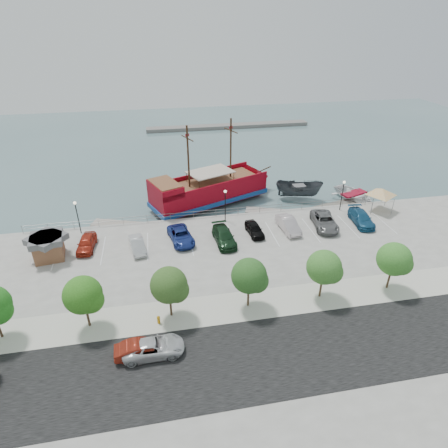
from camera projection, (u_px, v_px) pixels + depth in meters
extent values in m
plane|color=#49686C|center=(236.00, 254.00, 43.67)|extent=(160.00, 160.00, 0.00)
cube|color=gray|center=(300.00, 418.00, 25.46)|extent=(100.00, 58.00, 1.20)
cube|color=black|center=(278.00, 354.00, 29.45)|extent=(100.00, 8.00, 0.04)
cube|color=beige|center=(258.00, 304.00, 34.60)|extent=(100.00, 4.00, 0.05)
cylinder|color=slate|center=(223.00, 209.00, 49.41)|extent=(50.00, 0.06, 0.06)
cylinder|color=slate|center=(223.00, 212.00, 49.60)|extent=(50.00, 0.06, 0.06)
cube|color=slate|center=(228.00, 126.00, 92.25)|extent=(40.00, 3.00, 0.80)
cube|color=maroon|center=(209.00, 191.00, 54.29)|extent=(17.61, 11.35, 2.74)
cube|color=navy|center=(209.00, 197.00, 54.73)|extent=(18.03, 11.76, 0.63)
cone|color=maroon|center=(260.00, 178.00, 58.72)|extent=(5.06, 5.97, 5.06)
cube|color=maroon|center=(165.00, 188.00, 49.99)|extent=(4.95, 6.09, 1.48)
cube|color=brown|center=(165.00, 183.00, 49.61)|extent=(4.59, 5.62, 0.13)
cube|color=brown|center=(212.00, 181.00, 53.85)|extent=(14.45, 9.55, 0.16)
cube|color=maroon|center=(200.00, 175.00, 55.29)|extent=(15.67, 6.67, 0.74)
cube|color=maroon|center=(219.00, 186.00, 51.59)|extent=(15.67, 6.67, 0.74)
cylinder|color=#382111|center=(231.00, 149.00, 53.27)|extent=(0.33, 0.33, 8.65)
cylinder|color=#382111|center=(188.00, 158.00, 50.00)|extent=(0.33, 0.33, 8.65)
cylinder|color=#382111|center=(231.00, 131.00, 51.98)|extent=(1.35, 2.98, 0.15)
cylinder|color=#382111|center=(187.00, 138.00, 48.71)|extent=(1.35, 2.98, 0.15)
cube|color=beige|center=(210.00, 172.00, 52.95)|extent=(7.19, 6.05, 0.13)
cylinder|color=#382111|center=(264.00, 169.00, 58.45)|extent=(2.49, 1.16, 0.62)
imported|color=#3B3F44|center=(299.00, 191.00, 56.06)|extent=(7.37, 4.78, 2.67)
imported|color=white|center=(353.00, 196.00, 56.06)|extent=(6.66, 7.81, 1.37)
cube|color=gray|center=(118.00, 225.00, 49.25)|extent=(7.19, 4.15, 0.40)
cube|color=gray|center=(268.00, 212.00, 52.54)|extent=(6.61, 3.89, 0.36)
cube|color=#6B665B|center=(336.00, 206.00, 54.16)|extent=(7.18, 3.67, 0.39)
cube|color=brown|center=(49.00, 249.00, 40.76)|extent=(3.29, 3.29, 2.13)
cube|color=#565558|center=(46.00, 239.00, 40.12)|extent=(3.73, 3.73, 0.68)
cylinder|color=slate|center=(366.00, 198.00, 52.05)|extent=(0.09, 0.09, 2.29)
cylinder|color=slate|center=(386.00, 198.00, 51.92)|extent=(0.09, 0.09, 2.29)
cylinder|color=slate|center=(372.00, 206.00, 49.69)|extent=(0.09, 0.09, 2.29)
cylinder|color=slate|center=(393.00, 207.00, 49.57)|extent=(0.09, 0.09, 2.29)
pyramid|color=beige|center=(382.00, 188.00, 49.82)|extent=(5.28, 5.28, 0.94)
imported|color=silver|center=(153.00, 347.00, 29.23)|extent=(4.86, 2.28, 1.34)
imported|color=maroon|center=(140.00, 349.00, 29.12)|extent=(4.09, 1.64, 1.32)
cylinder|color=#BF7D0A|center=(159.00, 320.00, 32.30)|extent=(0.25, 0.25, 0.63)
sphere|color=#BF7D0A|center=(158.00, 318.00, 32.13)|extent=(0.28, 0.28, 0.28)
cylinder|color=black|center=(78.00, 219.00, 44.90)|extent=(0.12, 0.12, 4.00)
sphere|color=#FFF2CC|center=(75.00, 203.00, 43.87)|extent=(0.36, 0.36, 0.36)
cylinder|color=black|center=(225.00, 206.00, 47.78)|extent=(0.12, 0.12, 4.00)
sphere|color=#FFF2CC|center=(225.00, 191.00, 46.75)|extent=(0.36, 0.36, 0.36)
cylinder|color=black|center=(342.00, 197.00, 50.34)|extent=(0.12, 0.12, 4.00)
sphere|color=#FFF2CC|center=(344.00, 182.00, 49.31)|extent=(0.36, 0.36, 0.36)
cylinder|color=#473321|center=(88.00, 316.00, 31.67)|extent=(0.20, 0.20, 2.20)
sphere|color=#2A6218|center=(83.00, 295.00, 30.54)|extent=(3.20, 3.20, 3.20)
sphere|color=#2A6218|center=(91.00, 300.00, 30.58)|extent=(2.20, 2.20, 2.20)
cylinder|color=#473321|center=(171.00, 306.00, 32.79)|extent=(0.20, 0.20, 2.20)
sphere|color=#2E4D1D|center=(169.00, 285.00, 31.66)|extent=(3.20, 3.20, 3.20)
sphere|color=#2E4D1D|center=(176.00, 290.00, 31.70)|extent=(2.20, 2.20, 2.20)
cylinder|color=#473321|center=(248.00, 296.00, 33.90)|extent=(0.20, 0.20, 2.20)
sphere|color=#254E1D|center=(249.00, 276.00, 32.78)|extent=(3.20, 3.20, 3.20)
sphere|color=#254E1D|center=(256.00, 281.00, 32.82)|extent=(2.20, 2.20, 2.20)
cylinder|color=#473321|center=(321.00, 287.00, 35.02)|extent=(0.20, 0.20, 2.20)
sphere|color=#366B27|center=(324.00, 267.00, 33.90)|extent=(3.20, 3.20, 3.20)
sphere|color=#366B27|center=(331.00, 272.00, 33.94)|extent=(2.20, 2.20, 2.20)
cylinder|color=#473321|center=(389.00, 279.00, 36.14)|extent=(0.20, 0.20, 2.20)
sphere|color=#346F26|center=(394.00, 259.00, 35.02)|extent=(3.20, 3.20, 3.20)
sphere|color=#346F26|center=(401.00, 264.00, 35.06)|extent=(2.20, 2.20, 2.20)
imported|color=#9F2515|center=(86.00, 243.00, 42.46)|extent=(2.11, 4.52, 1.50)
imported|color=beige|center=(137.00, 245.00, 42.20)|extent=(2.23, 4.42, 1.39)
imported|color=navy|center=(181.00, 236.00, 43.89)|extent=(3.28, 5.57, 1.45)
imported|color=black|center=(224.00, 237.00, 43.66)|extent=(2.52, 5.43, 1.53)
imported|color=black|center=(255.00, 229.00, 45.36)|extent=(1.92, 4.11, 1.36)
imported|color=beige|center=(288.00, 224.00, 46.13)|extent=(2.07, 4.93, 1.58)
imported|color=slate|center=(324.00, 221.00, 46.86)|extent=(3.47, 6.02, 1.58)
imported|color=navy|center=(361.00, 218.00, 47.66)|extent=(2.66, 5.42, 1.52)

